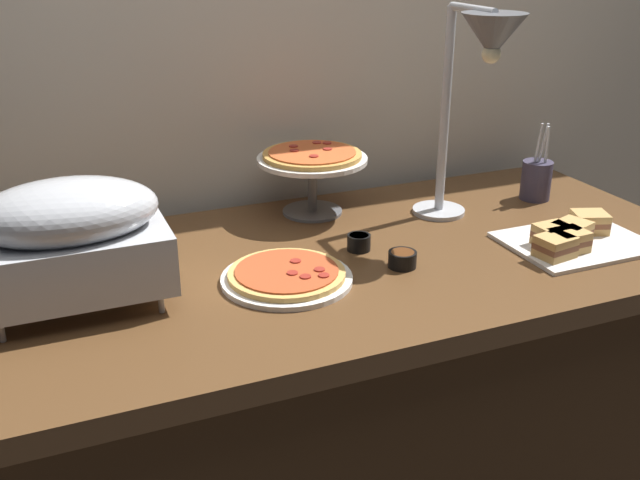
% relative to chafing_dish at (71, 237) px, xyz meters
% --- Properties ---
extents(back_wall, '(4.40, 0.04, 2.40)m').
position_rel_chafing_dish_xyz_m(back_wall, '(0.54, 0.52, 0.29)').
color(back_wall, beige).
rests_on(back_wall, ground_plane).
extents(buffet_table, '(1.90, 0.84, 0.76)m').
position_rel_chafing_dish_xyz_m(buffet_table, '(0.54, 0.02, -0.52)').
color(buffet_table, brown).
rests_on(buffet_table, ground_plane).
extents(chafing_dish, '(0.37, 0.24, 0.26)m').
position_rel_chafing_dish_xyz_m(chafing_dish, '(0.00, 0.00, 0.00)').
color(chafing_dish, '#B7BABF').
rests_on(chafing_dish, buffet_table).
extents(heat_lamp, '(0.15, 0.32, 0.55)m').
position_rel_chafing_dish_xyz_m(heat_lamp, '(0.95, 0.04, 0.28)').
color(heat_lamp, '#B7BABF').
rests_on(heat_lamp, buffet_table).
extents(pizza_plate_front, '(0.29, 0.29, 0.03)m').
position_rel_chafing_dish_xyz_m(pizza_plate_front, '(0.43, -0.06, -0.14)').
color(pizza_plate_front, white).
rests_on(pizza_plate_front, buffet_table).
extents(pizza_plate_center, '(0.29, 0.29, 0.17)m').
position_rel_chafing_dish_xyz_m(pizza_plate_center, '(0.64, 0.31, -0.01)').
color(pizza_plate_center, '#595B60').
rests_on(pizza_plate_center, buffet_table).
extents(sandwich_platter, '(0.34, 0.26, 0.06)m').
position_rel_chafing_dish_xyz_m(sandwich_platter, '(1.12, -0.15, -0.13)').
color(sandwich_platter, white).
rests_on(sandwich_platter, buffet_table).
extents(sauce_cup_near, '(0.06, 0.06, 0.04)m').
position_rel_chafing_dish_xyz_m(sauce_cup_near, '(0.64, 0.03, -0.13)').
color(sauce_cup_near, black).
rests_on(sauce_cup_near, buffet_table).
extents(sauce_cup_far, '(0.06, 0.06, 0.04)m').
position_rel_chafing_dish_xyz_m(sauce_cup_far, '(0.69, -0.09, -0.13)').
color(sauce_cup_far, black).
rests_on(sauce_cup_far, buffet_table).
extents(utensil_holder, '(0.08, 0.08, 0.22)m').
position_rel_chafing_dish_xyz_m(utensil_holder, '(1.26, 0.17, -0.09)').
color(utensil_holder, '#383347').
rests_on(utensil_holder, buffet_table).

